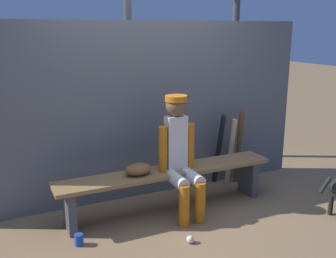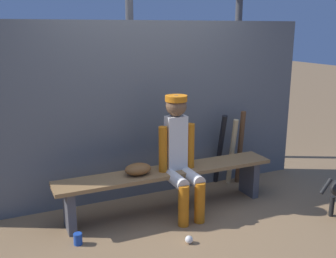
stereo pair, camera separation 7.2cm
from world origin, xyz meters
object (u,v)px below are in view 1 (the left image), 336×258
Objects in this scene: dugout_bench at (168,179)px; bat_wood_dark at (239,147)px; player_seated at (180,152)px; baseball_glove at (138,169)px; cup_on_bench at (166,163)px; cup_on_ground at (79,240)px; bat_aluminum_black at (219,149)px; bat_wood_natural at (231,152)px; baseball at (190,239)px.

dugout_bench is 2.55× the size of bat_wood_dark.
player_seated is 0.47m from baseball_glove.
cup_on_bench is (0.02, 0.08, 0.16)m from dugout_bench.
cup_on_ground is 1.22m from cup_on_bench.
player_seated is at bearing -147.58° from bat_aluminum_black.
cup_on_ground is at bearing -162.61° from bat_wood_natural.
bat_aluminum_black reaches higher than baseball.
baseball_glove reaches higher than cup_on_bench.
bat_wood_natural is 0.91× the size of bat_wood_dark.
bat_aluminum_black is 0.16m from bat_wood_natural.
baseball_glove is 1.53m from bat_wood_dark.
dugout_bench is 1.13m from cup_on_ground.
cup_on_bench is (-1.14, -0.27, 0.05)m from bat_wood_dark.
player_seated is 1.17m from bat_wood_dark.
dugout_bench is 0.18m from cup_on_bench.
bat_aluminum_black is 0.27m from bat_wood_dark.
bat_aluminum_black is at bearing 20.05° from cup_on_ground.
dugout_bench is at bearing -163.39° from bat_wood_dark.
bat_wood_dark is (0.26, -0.06, 0.01)m from bat_aluminum_black.
dugout_bench is at bearing 131.16° from player_seated.
bat_aluminum_black is 0.99× the size of bat_wood_dark.
baseball is 0.67× the size of cup_on_ground.
bat_aluminum_black is (1.23, 0.40, -0.06)m from baseball_glove.
bat_aluminum_black is at bearing 167.83° from bat_wood_dark.
baseball_glove is at bearing 180.00° from dugout_bench.
player_seated is 1.34× the size of bat_wood_dark.
baseball is at bearing -108.22° from player_seated.
bat_wood_dark is (1.49, 0.34, -0.05)m from baseball_glove.
dugout_bench is 1.21m from bat_wood_dark.
cup_on_bench is at bearing -166.87° from bat_wood_dark.
player_seated reaches higher than bat_aluminum_black.
player_seated is 0.91m from baseball.
player_seated is 1.07m from bat_wood_natural.
baseball is at bearing -131.92° from bat_aluminum_black.
bat_wood_natural is at bearing 25.63° from player_seated.
bat_wood_natural is 7.86× the size of cup_on_bench.
dugout_bench is 21.97× the size of cup_on_bench.
baseball is at bearing -71.77° from baseball_glove.
cup_on_ground is (-1.94, -0.71, -0.41)m from bat_aluminum_black.
bat_aluminum_black is 1.55m from baseball.
player_seated reaches higher than baseball_glove.
cup_on_ground is at bearing -163.53° from bat_wood_dark.
dugout_bench is 21.97× the size of cup_on_ground.
bat_wood_dark is 12.81× the size of baseball.
bat_aluminum_black is 1.09× the size of bat_wood_natural.
baseball_glove is (-0.34, 0.00, 0.16)m from dugout_bench.
bat_wood_natural reaches higher than dugout_bench.
baseball_glove is (-0.43, 0.11, -0.16)m from player_seated.
baseball is at bearing -23.15° from cup_on_ground.
dugout_bench is 32.65× the size of baseball.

